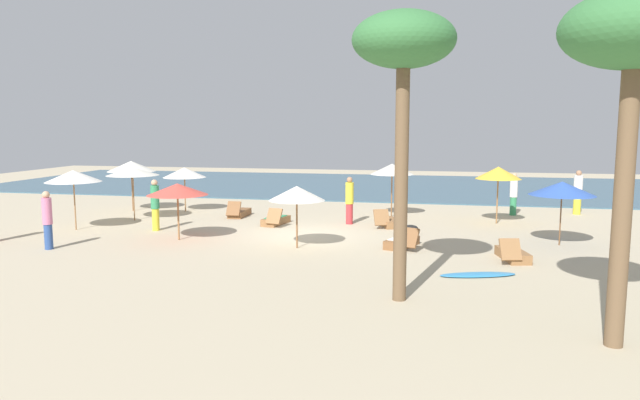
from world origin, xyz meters
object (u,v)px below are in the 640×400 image
(umbrella_3, at_px, (392,169))
(palm_0, at_px, (634,40))
(umbrella_5, at_px, (562,188))
(lounger_0, at_px, (389,222))
(umbrella_6, at_px, (133,172))
(umbrella_7, at_px, (297,193))
(lounger_3, at_px, (276,220))
(surfboard, at_px, (478,275))
(umbrella_4, at_px, (73,176))
(umbrella_1, at_px, (498,173))
(umbrella_2, at_px, (184,173))
(person_2, at_px, (47,219))
(dog, at_px, (409,229))
(person_0, at_px, (349,200))
(lounger_4, at_px, (402,242))
(umbrella_0, at_px, (131,166))
(person_5, at_px, (514,194))
(lounger_1, at_px, (239,213))
(palm_1, at_px, (404,50))
(person_1, at_px, (578,192))
(person_3, at_px, (155,204))
(lounger_2, at_px, (512,254))

(umbrella_3, distance_m, palm_0, 15.22)
(umbrella_5, bearing_deg, lounger_0, 157.29)
(umbrella_6, relative_size, umbrella_7, 1.09)
(lounger_3, relative_size, surfboard, 0.83)
(umbrella_4, relative_size, surfboard, 1.08)
(lounger_3, bearing_deg, umbrella_5, -10.67)
(umbrella_1, bearing_deg, surfboard, -98.27)
(umbrella_2, xyz_separation_m, person_2, (-0.78, -8.43, -0.82))
(dog, bearing_deg, person_0, 144.19)
(lounger_4, xyz_separation_m, person_2, (-10.99, -2.55, 0.78))
(umbrella_1, relative_size, umbrella_3, 1.00)
(lounger_3, bearing_deg, umbrella_4, -159.59)
(umbrella_2, relative_size, umbrella_3, 0.88)
(umbrella_0, height_order, person_5, umbrella_0)
(umbrella_5, xyz_separation_m, person_5, (-0.72, 6.34, -0.93))
(lounger_1, distance_m, surfboard, 12.45)
(umbrella_4, bearing_deg, palm_0, -26.85)
(lounger_4, height_order, palm_1, palm_1)
(person_0, bearing_deg, person_1, 25.49)
(umbrella_5, distance_m, dog, 5.31)
(umbrella_3, relative_size, lounger_1, 1.37)
(person_1, bearing_deg, umbrella_4, -157.86)
(palm_0, bearing_deg, person_1, 79.99)
(lounger_0, height_order, person_5, person_5)
(umbrella_7, distance_m, lounger_1, 7.13)
(person_3, distance_m, person_5, 15.03)
(palm_0, bearing_deg, umbrella_5, 85.02)
(palm_1, bearing_deg, lounger_0, 96.40)
(umbrella_4, height_order, surfboard, umbrella_4)
(person_2, bearing_deg, person_3, 64.45)
(umbrella_7, relative_size, surfboard, 0.96)
(umbrella_2, distance_m, lounger_0, 9.79)
(person_0, bearing_deg, lounger_2, -42.54)
(umbrella_1, xyz_separation_m, lounger_4, (-3.40, -5.36, -1.85))
(umbrella_3, bearing_deg, person_1, 15.82)
(umbrella_4, relative_size, lounger_4, 1.29)
(umbrella_3, xyz_separation_m, umbrella_6, (-10.32, -3.20, -0.02))
(umbrella_0, height_order, person_0, umbrella_0)
(umbrella_5, xyz_separation_m, lounger_2, (-1.76, -2.49, -1.71))
(palm_0, bearing_deg, lounger_4, 118.93)
(lounger_1, xyz_separation_m, palm_0, (11.53, -12.58, 5.16))
(umbrella_0, relative_size, palm_1, 0.36)
(umbrella_5, relative_size, lounger_4, 1.21)
(umbrella_1, height_order, umbrella_6, umbrella_1)
(umbrella_1, height_order, lounger_2, umbrella_1)
(person_5, xyz_separation_m, palm_1, (-4.02, -13.40, 4.56))
(person_2, bearing_deg, palm_1, -15.53)
(umbrella_1, relative_size, lounger_1, 1.38)
(person_2, bearing_deg, person_0, 37.35)
(person_5, bearing_deg, lounger_1, -166.43)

